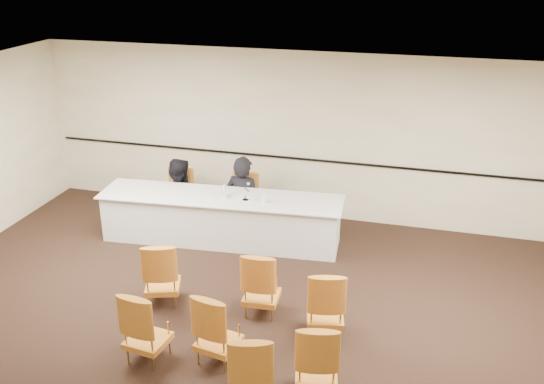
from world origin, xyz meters
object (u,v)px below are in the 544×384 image
at_px(panelist_main_chair, 243,202).
at_px(panelist_second_chair, 178,197).
at_px(microphone, 245,193).
at_px(aud_chair_back_mid, 218,327).
at_px(drinking_glass, 225,196).
at_px(aud_chair_front_left, 162,272).
at_px(aud_chair_extra, 251,368).
at_px(aud_chair_back_left, 147,325).
at_px(aud_chair_front_mid, 262,282).
at_px(coffee_cup, 264,199).
at_px(water_bottle, 224,191).
at_px(aud_chair_front_right, 326,302).
at_px(aud_chair_back_right, 317,357).
at_px(panel_table, 221,219).
at_px(panelist_second, 179,205).
at_px(panelist_main, 243,206).

height_order(panelist_main_chair, panelist_second_chair, same).
distance_m(microphone, aud_chair_back_mid, 3.05).
height_order(drinking_glass, aud_chair_front_left, aud_chair_front_left).
xyz_separation_m(microphone, aud_chair_extra, (1.20, -3.57, -0.47)).
bearing_deg(aud_chair_back_left, microphone, 92.78).
bearing_deg(aud_chair_front_mid, drinking_glass, 118.62).
height_order(panelist_second_chair, aud_chair_front_left, same).
height_order(coffee_cup, aud_chair_front_mid, aud_chair_front_mid).
bearing_deg(water_bottle, microphone, -9.09).
distance_m(aud_chair_back_mid, aud_chair_extra, 0.86).
height_order(panelist_second_chair, drinking_glass, panelist_second_chair).
bearing_deg(aud_chair_back_mid, aud_chair_front_right, 48.11).
bearing_deg(aud_chair_front_left, aud_chair_back_right, -45.97).
relative_size(panelist_main_chair, aud_chair_back_left, 1.00).
relative_size(panelist_second_chair, coffee_cup, 7.04).
bearing_deg(panel_table, aud_chair_front_left, -98.66).
relative_size(panelist_main_chair, coffee_cup, 7.04).
bearing_deg(panelist_main_chair, aud_chair_back_right, -66.04).
distance_m(aud_chair_front_right, aud_chair_back_left, 2.22).
bearing_deg(water_bottle, panelist_second, 154.75).
distance_m(drinking_glass, aud_chair_front_mid, 2.18).
distance_m(water_bottle, aud_chair_back_left, 3.23).
bearing_deg(aud_chair_back_mid, aud_chair_back_right, -0.36).
height_order(water_bottle, aud_chair_front_mid, water_bottle).
distance_m(panelist_second, aud_chair_front_mid, 3.29).
relative_size(panelist_main, panelist_main_chair, 1.95).
relative_size(panelist_second_chair, aud_chair_extra, 1.00).
distance_m(panelist_main_chair, drinking_glass, 0.79).
relative_size(microphone, coffee_cup, 1.96).
distance_m(panel_table, coffee_cup, 0.90).
xyz_separation_m(panelist_main_chair, panelist_second_chair, (-1.18, -0.09, 0.00)).
relative_size(aud_chair_front_right, aud_chair_back_right, 1.00).
relative_size(panelist_main_chair, drinking_glass, 9.50).
distance_m(panelist_main_chair, coffee_cup, 0.97).
height_order(panelist_second, water_bottle, panelist_second).
distance_m(panel_table, panelist_second_chair, 1.12).
xyz_separation_m(microphone, aud_chair_back_mid, (0.60, -2.95, -0.47)).
height_order(panelist_second, aud_chair_extra, panelist_second).
relative_size(panelist_second, panelist_second_chair, 1.83).
height_order(aud_chair_front_right, aud_chair_extra, same).
distance_m(aud_chair_front_left, aud_chair_front_mid, 1.41).
height_order(panelist_main, aud_chair_front_right, panelist_main).
height_order(coffee_cup, aud_chair_back_right, aud_chair_back_right).
bearing_deg(aud_chair_extra, aud_chair_back_mid, 117.16).
bearing_deg(aud_chair_front_right, aud_chair_front_mid, 151.98).
bearing_deg(coffee_cup, panel_table, 174.79).
xyz_separation_m(panel_table, panelist_main, (0.20, 0.60, -0.01)).
xyz_separation_m(aud_chair_front_left, aud_chair_back_left, (0.36, -1.19, 0.00)).
bearing_deg(aud_chair_back_left, coffee_cup, 87.00).
height_order(drinking_glass, aud_chair_back_right, aud_chair_back_right).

